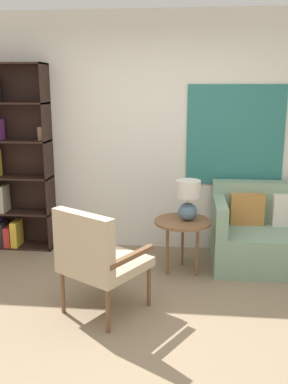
% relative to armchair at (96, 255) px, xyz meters
% --- Properties ---
extents(ground_plane, '(14.00, 14.00, 0.00)m').
position_rel_armchair_xyz_m(ground_plane, '(0.45, -0.36, -0.54)').
color(ground_plane, '#847056').
extents(wall_back, '(6.40, 0.08, 2.70)m').
position_rel_armchair_xyz_m(wall_back, '(0.50, 1.67, 0.81)').
color(wall_back, silver).
rests_on(wall_back, ground_plane).
extents(armchair, '(0.83, 0.84, 0.93)m').
position_rel_armchair_xyz_m(armchair, '(0.00, 0.00, 0.00)').
color(armchair, brown).
rests_on(armchair, ground_plane).
extents(side_table, '(0.58, 0.58, 0.56)m').
position_rel_armchair_xyz_m(side_table, '(0.70, 0.94, -0.04)').
color(side_table, brown).
rests_on(side_table, ground_plane).
extents(table_lamp, '(0.25, 0.25, 0.41)m').
position_rel_armchair_xyz_m(table_lamp, '(0.75, 0.96, 0.26)').
color(table_lamp, slate).
rests_on(table_lamp, side_table).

